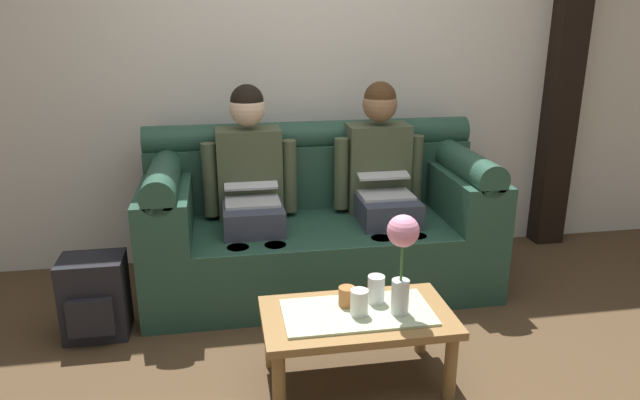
% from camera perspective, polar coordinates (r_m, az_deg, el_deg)
% --- Properties ---
extents(ground_plane, '(14.00, 14.00, 0.00)m').
position_cam_1_polar(ground_plane, '(2.76, 4.00, -18.24)').
color(ground_plane, '#4C3823').
extents(back_wall_patterned, '(6.00, 0.12, 2.90)m').
position_cam_1_polar(back_wall_patterned, '(3.90, -1.60, 15.39)').
color(back_wall_patterned, silver).
rests_on(back_wall_patterned, ground_plane).
extents(timber_pillar, '(0.20, 0.20, 2.90)m').
position_cam_1_polar(timber_pillar, '(4.40, 22.89, 14.34)').
color(timber_pillar, black).
rests_on(timber_pillar, ground_plane).
extents(couch, '(2.04, 0.88, 0.96)m').
position_cam_1_polar(couch, '(3.59, -0.24, -2.41)').
color(couch, '#234738').
rests_on(couch, ground_plane).
extents(person_left, '(0.56, 0.67, 1.22)m').
position_cam_1_polar(person_left, '(3.46, -6.72, 1.62)').
color(person_left, '#383D4C').
rests_on(person_left, ground_plane).
extents(person_right, '(0.56, 0.67, 1.22)m').
position_cam_1_polar(person_right, '(3.59, 6.01, 2.23)').
color(person_right, '#383D4C').
rests_on(person_right, ground_plane).
extents(coffee_table, '(0.85, 0.48, 0.36)m').
position_cam_1_polar(coffee_table, '(2.68, 3.62, -11.81)').
color(coffee_table, olive).
rests_on(coffee_table, ground_plane).
extents(flower_vase, '(0.14, 0.14, 0.45)m').
position_cam_1_polar(flower_vase, '(2.52, 7.98, -4.72)').
color(flower_vase, silver).
rests_on(flower_vase, coffee_table).
extents(cup_near_left, '(0.08, 0.08, 0.13)m').
position_cam_1_polar(cup_near_left, '(2.70, 5.46, -8.60)').
color(cup_near_left, silver).
rests_on(cup_near_left, coffee_table).
extents(cup_near_right, '(0.08, 0.08, 0.09)m').
position_cam_1_polar(cup_near_right, '(2.68, 2.62, -9.31)').
color(cup_near_right, '#B26633').
rests_on(cup_near_right, coffee_table).
extents(cup_far_center, '(0.08, 0.08, 0.12)m').
position_cam_1_polar(cup_far_center, '(2.60, 3.86, -9.88)').
color(cup_far_center, white).
rests_on(cup_far_center, coffee_table).
extents(backpack_left, '(0.32, 0.29, 0.43)m').
position_cam_1_polar(backpack_left, '(3.28, -20.97, -8.84)').
color(backpack_left, black).
rests_on(backpack_left, ground_plane).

